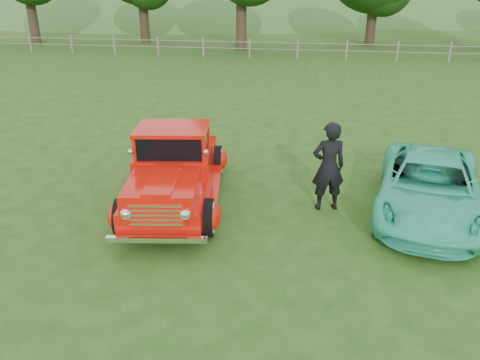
# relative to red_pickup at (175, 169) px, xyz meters

# --- Properties ---
(ground) EXTENTS (140.00, 140.00, 0.00)m
(ground) POSITION_rel_red_pickup_xyz_m (1.74, -1.25, -0.80)
(ground) COLOR #204712
(ground) RESTS_ON ground
(distant_hills) EXTENTS (116.00, 60.00, 18.00)m
(distant_hills) POSITION_rel_red_pickup_xyz_m (-2.34, 58.21, -5.34)
(distant_hills) COLOR #2D6324
(distant_hills) RESTS_ON ground
(fence_line) EXTENTS (48.00, 0.12, 1.20)m
(fence_line) POSITION_rel_red_pickup_xyz_m (1.74, 20.75, -0.19)
(fence_line) COLOR slate
(fence_line) RESTS_ON ground
(red_pickup) EXTENTS (2.75, 5.18, 1.78)m
(red_pickup) POSITION_rel_red_pickup_xyz_m (0.00, 0.00, 0.00)
(red_pickup) COLOR black
(red_pickup) RESTS_ON ground
(teal_sedan) EXTENTS (2.86, 4.78, 1.24)m
(teal_sedan) POSITION_rel_red_pickup_xyz_m (5.49, 0.28, -0.17)
(teal_sedan) COLOR #31C79E
(teal_sedan) RESTS_ON ground
(man) EXTENTS (0.82, 0.65, 1.98)m
(man) POSITION_rel_red_pickup_xyz_m (3.35, 0.16, 0.19)
(man) COLOR black
(man) RESTS_ON ground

